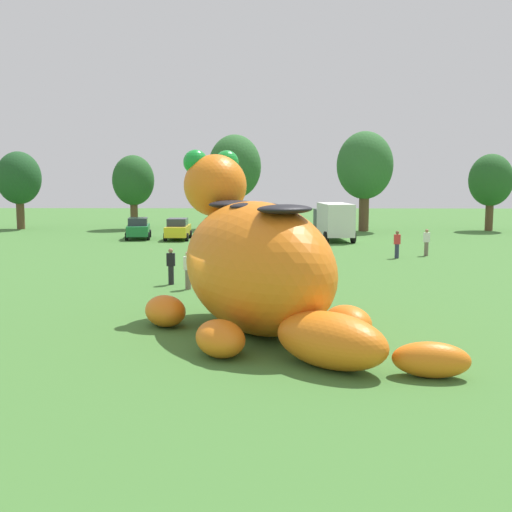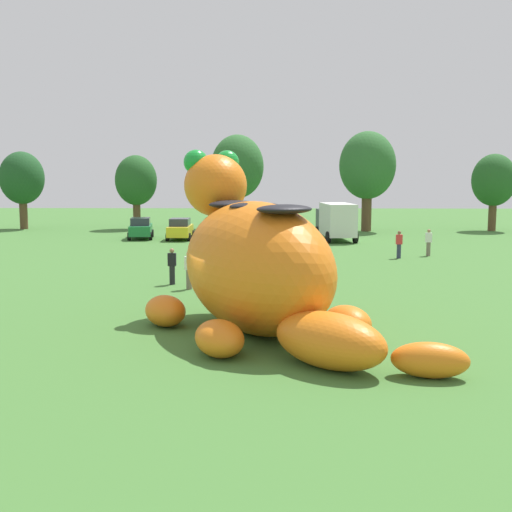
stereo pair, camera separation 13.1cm
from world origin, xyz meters
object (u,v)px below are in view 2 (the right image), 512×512
Objects in this scene: car_green at (141,228)px; spectator_by_cars at (429,243)px; spectator_mid_field at (399,245)px; car_black at (271,229)px; car_blue at (224,228)px; car_yellow at (180,229)px; spectator_wandering at (172,266)px; box_truck at (336,220)px; spectator_far_side at (247,253)px; giant_inflatable_creature at (256,265)px; spectator_near_inflatable at (189,270)px.

spectator_by_cars is (20.67, -10.62, -0.01)m from car_green.
car_black is at bearing 125.63° from spectator_mid_field.
car_blue is 2.43× the size of spectator_by_cars.
car_yellow is 2.41× the size of spectator_wandering.
car_black is at bearing 135.64° from spectator_by_cars.
car_green is 0.65× the size of box_truck.
spectator_far_side is (6.00, -15.85, -0.01)m from car_yellow.
giant_inflatable_creature reaches higher than spectator_far_side.
car_green is at bearing 169.49° from car_yellow.
car_green reaches higher than spectator_near_inflatable.
car_black is at bearing -4.09° from car_green.
car_black is 5.23m from box_truck.
spectator_near_inflatable is (-3.64, -22.07, -0.01)m from car_black.
spectator_near_inflatable is at bearing -111.77° from box_truck.
spectator_near_inflatable is at bearing -99.38° from car_black.
car_yellow is at bearing 179.50° from box_truck.
giant_inflatable_creature is 5.88× the size of spectator_far_side.
giant_inflatable_creature reaches higher than spectator_near_inflatable.
spectator_far_side is (-1.27, -15.71, -0.01)m from car_black.
spectator_wandering is (-4.15, 8.88, -1.34)m from giant_inflatable_creature.
box_truck is 11.50m from spectator_mid_field.
spectator_near_inflatable is at bearing -73.08° from car_green.
car_black is at bearing 85.39° from spectator_far_side.
spectator_near_inflatable is 1.00× the size of spectator_wandering.
car_blue is at bearing 98.84° from spectator_far_side.
spectator_far_side is (-11.35, -5.85, 0.00)m from spectator_by_cars.
box_truck reaches higher than car_blue.
giant_inflatable_creature is at bearing -86.68° from spectator_far_side.
car_yellow is 12.47m from box_truck.
car_black is 2.54× the size of spectator_near_inflatable.
spectator_far_side is at bearing -81.16° from car_blue.
car_yellow is 2.41× the size of spectator_mid_field.
box_truck is (9.00, -0.64, 0.74)m from car_blue.
spectator_wandering is at bearing -74.50° from car_green.
spectator_wandering is (-9.78, -20.87, -0.75)m from box_truck.
car_black is 2.54× the size of spectator_by_cars.
car_blue is 3.87m from car_black.
spectator_near_inflatable is at bearing -136.62° from spectator_mid_field.
spectator_wandering is at bearing 127.82° from spectator_near_inflatable.
car_black reaches higher than spectator_far_side.
spectator_far_side is at bearing -94.61° from car_black.
car_yellow reaches higher than spectator_by_cars.
car_black is at bearing -9.97° from car_blue.
spectator_far_side is at bearing -153.46° from spectator_mid_field.
car_black is 2.54× the size of spectator_wandering.
spectator_by_cars is (4.90, -9.90, -0.75)m from box_truck.
car_green is at bearing 175.91° from car_black.
spectator_far_side is at bearing -112.28° from box_truck.
spectator_far_side is at bearing 93.32° from giant_inflatable_creature.
car_black is at bearing 77.55° from spectator_wandering.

